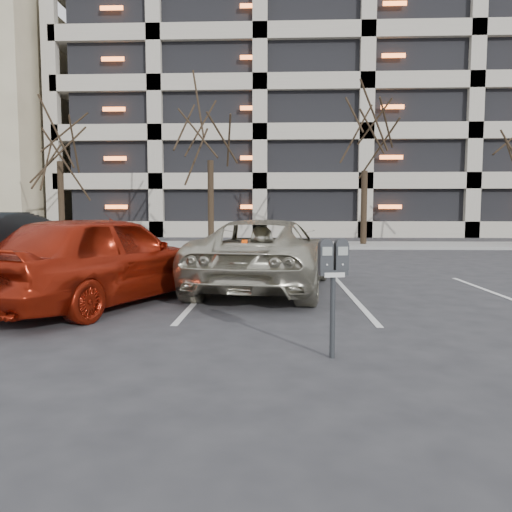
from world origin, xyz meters
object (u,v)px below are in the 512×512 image
object	(u,v)px
tree_a	(58,109)
car_red	(103,259)
parking_meter	(333,269)
tree_c	(365,124)
suv_silver	(266,254)
tree_b	(210,107)

from	to	relation	value
tree_a	car_red	bearing A→B (deg)	-64.31
parking_meter	tree_c	bearing A→B (deg)	67.67
tree_c	suv_silver	distance (m)	14.40
tree_b	car_red	xyz separation A→B (m)	(0.11, -14.77, -5.52)
tree_a	tree_c	distance (m)	14.02
tree_c	suv_silver	world-z (taller)	tree_c
tree_b	suv_silver	bearing A→B (deg)	-77.81
suv_silver	car_red	xyz separation A→B (m)	(-2.68, -1.87, 0.07)
car_red	tree_c	bearing A→B (deg)	-91.95
tree_b	parking_meter	size ratio (longest dim) A/B	6.97
suv_silver	car_red	bearing A→B (deg)	43.32
tree_b	tree_c	distance (m)	7.04
tree_c	parking_meter	xyz separation A→B (m)	(-3.40, -17.71, -4.54)
tree_a	suv_silver	xyz separation A→B (m)	(9.79, -12.90, -5.58)
car_red	parking_meter	bearing A→B (deg)	163.00
tree_a	tree_c	size ratio (longest dim) A/B	1.14
tree_c	suv_silver	size ratio (longest dim) A/B	1.42
tree_b	car_red	size ratio (longest dim) A/B	1.91
tree_b	tree_c	bearing A→B (deg)	0.00
tree_a	tree_b	distance (m)	7.00
tree_a	parking_meter	bearing A→B (deg)	-59.10
tree_b	tree_c	world-z (taller)	tree_b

